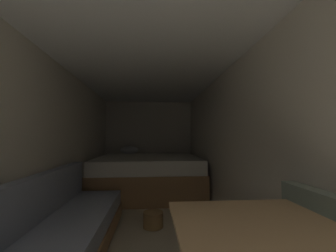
# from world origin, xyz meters

# --- Properties ---
(ground_plane) EXTENTS (7.57, 7.57, 0.00)m
(ground_plane) POSITION_xyz_m (0.00, 2.38, 0.00)
(ground_plane) COLOR beige
(wall_back) EXTENTS (2.31, 0.05, 2.10)m
(wall_back) POSITION_xyz_m (0.00, 5.18, 1.05)
(wall_back) COLOR beige
(wall_back) RESTS_ON ground
(wall_left) EXTENTS (0.05, 5.57, 2.10)m
(wall_left) POSITION_xyz_m (-1.13, 2.38, 1.05)
(wall_left) COLOR beige
(wall_left) RESTS_ON ground
(wall_right) EXTENTS (0.05, 5.57, 2.10)m
(wall_right) POSITION_xyz_m (1.13, 2.38, 1.05)
(wall_right) COLOR beige
(wall_right) RESTS_ON ground
(ceiling_slab) EXTENTS (2.31, 5.57, 0.05)m
(ceiling_slab) POSITION_xyz_m (0.00, 2.38, 2.12)
(ceiling_slab) COLOR white
(ceiling_slab) RESTS_ON wall_left
(bed) EXTENTS (2.09, 1.90, 0.95)m
(bed) POSITION_xyz_m (-0.00, 4.17, 0.38)
(bed) COLOR #9E7247
(bed) RESTS_ON ground
(dinette_table) EXTENTS (0.75, 0.61, 0.76)m
(dinette_table) POSITION_xyz_m (0.56, 0.74, 0.66)
(dinette_table) COLOR tan
(dinette_table) RESTS_ON ground
(wicker_basket) EXTENTS (0.26, 0.26, 0.19)m
(wicker_basket) POSITION_xyz_m (0.10, 2.52, 0.10)
(wicker_basket) COLOR olive
(wicker_basket) RESTS_ON ground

